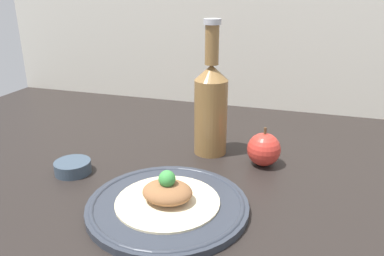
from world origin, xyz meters
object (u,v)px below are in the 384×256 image
at_px(plated_food, 167,194).
at_px(apple, 264,149).
at_px(cider_bottle, 211,105).
at_px(dipping_bowl, 73,167).
at_px(plate, 168,205).

xyz_separation_m(plated_food, apple, (0.14, 0.23, 0.01)).
height_order(cider_bottle, apple, cider_bottle).
bearing_deg(cider_bottle, dipping_bowl, -142.70).
height_order(plate, plated_food, plated_food).
distance_m(plated_food, cider_bottle, 0.27).
relative_size(plated_food, dipping_bowl, 2.44).
bearing_deg(apple, plated_food, -121.07).
bearing_deg(cider_bottle, plated_food, -91.90).
bearing_deg(plate, apple, 58.93).
bearing_deg(plate, cider_bottle, 88.10).
relative_size(plate, plated_food, 1.55).
height_order(plated_food, cider_bottle, cider_bottle).
xyz_separation_m(plate, dipping_bowl, (-0.24, 0.07, 0.00)).
distance_m(apple, dipping_bowl, 0.41).
bearing_deg(apple, cider_bottle, 166.61).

